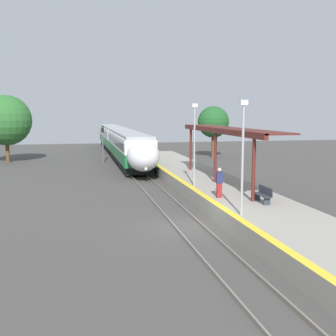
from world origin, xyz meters
name	(u,v)px	position (x,y,z in m)	size (l,w,h in m)	color
ground_plane	(188,227)	(0.00, 0.00, 0.00)	(120.00, 120.00, 0.00)	#423F3D
rail_left	(174,226)	(-0.72, 0.00, 0.07)	(0.08, 90.00, 0.15)	slate
rail_right	(201,225)	(0.72, 0.00, 0.07)	(0.08, 90.00, 0.15)	slate
train	(120,141)	(0.00, 34.88, 2.13)	(2.92, 43.58, 3.71)	black
platform_right	(260,214)	(3.98, 0.00, 0.47)	(4.71, 64.00, 0.95)	gray
platform_bench	(263,194)	(4.41, 0.63, 1.41)	(0.44, 1.70, 0.89)	#2D333D
person_waiting	(219,182)	(2.50, 2.42, 1.84)	(0.36, 0.23, 1.74)	maroon
railway_signal	(103,140)	(-2.55, 28.84, 2.61)	(0.28, 0.28, 4.25)	#59595E
lamppost_near	(243,150)	(2.19, -1.71, 4.06)	(0.36, 0.20, 5.47)	#9E9EA3
lamppost_mid	(194,139)	(2.19, 6.68, 4.06)	(0.36, 0.20, 5.47)	#9E9EA3
station_canopy	(224,131)	(4.58, 7.69, 4.51)	(2.02, 16.15, 3.83)	#511E19
background_tree_left	(6,120)	(-13.48, 31.74, 4.90)	(5.86, 5.86, 7.84)	brown
background_tree_right	(213,122)	(11.85, 31.96, 4.57)	(4.07, 4.07, 6.63)	brown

